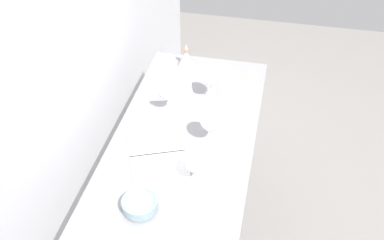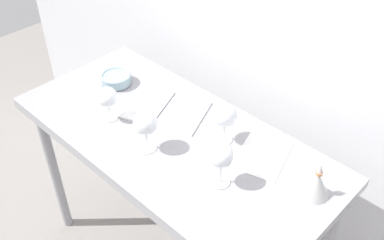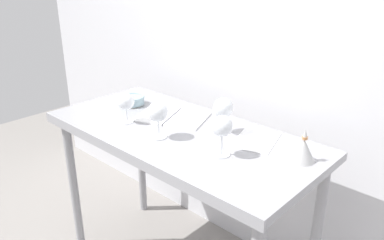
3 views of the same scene
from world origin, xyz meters
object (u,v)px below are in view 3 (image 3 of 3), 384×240
Objects in this scene: wine_glass_far_right at (223,109)px; decanter_funnel at (303,150)px; tasting_bowl at (132,100)px; wine_glass_near_center at (158,113)px; wine_glass_near_right at (222,127)px; open_notebook at (172,117)px; tasting_sheet_upper at (256,140)px; wine_glass_near_left at (126,102)px.

wine_glass_far_right reaches higher than decanter_funnel.
tasting_bowl is 1.00× the size of decanter_funnel.
decanter_funnel is (0.60, 0.25, -0.07)m from wine_glass_near_center.
wine_glass_far_right is at bearing 127.50° from wine_glass_near_right.
wine_glass_near_right is 0.42× the size of open_notebook.
wine_glass_near_center is 0.49m from tasting_bowl.
wine_glass_far_right is at bearing 175.49° from tasting_sheet_upper.
wine_glass_far_right is 0.63m from tasting_bowl.
wine_glass_near_right is (0.14, -0.19, 0.01)m from wine_glass_far_right.
wine_glass_near_right reaches higher than decanter_funnel.
wine_glass_near_center is at bearing -157.71° from decanter_funnel.
tasting_bowl is at bearing 155.67° from wine_glass_near_center.
tasting_sheet_upper is at bearing 171.97° from decanter_funnel.
wine_glass_near_left is 0.63× the size of tasting_sheet_upper.
tasting_sheet_upper is at bearing 83.57° from wine_glass_near_right.
open_notebook is 0.49m from tasting_sheet_upper.
wine_glass_near_center is 0.47m from tasting_sheet_upper.
tasting_bowl is (-0.79, -0.08, 0.03)m from tasting_sheet_upper.
tasting_sheet_upper is (0.35, 0.28, -0.12)m from wine_glass_near_center.
wine_glass_near_right is at bearing 10.35° from wine_glass_near_center.
decanter_funnel is (0.28, 0.19, -0.08)m from wine_glass_near_right.
wine_glass_far_right is at bearing 53.10° from wine_glass_near_center.
decanter_funnel is at bearing 2.67° from tasting_bowl.
wine_glass_near_left is 1.09× the size of tasting_bowl.
wine_glass_near_right reaches higher than tasting_bowl.
wine_glass_near_center is at bearing -126.90° from wine_glass_far_right.
wine_glass_near_center reaches higher than wine_glass_far_right.
decanter_funnel is (0.42, 0.00, -0.07)m from wine_glass_far_right.
open_notebook is (-0.46, 0.15, -0.12)m from wine_glass_near_right.
tasting_bowl is at bearing 135.33° from wine_glass_near_left.
wine_glass_near_center is at bearing -24.33° from tasting_bowl.
tasting_bowl is (-0.62, -0.05, -0.09)m from wine_glass_far_right.
tasting_sheet_upper is at bearing 12.63° from wine_glass_far_right.
wine_glass_near_right is at bearing 4.33° from wine_glass_near_left.
tasting_sheet_upper is (0.17, 0.04, -0.12)m from wine_glass_far_right.
wine_glass_near_left is (-0.25, 0.02, -0.02)m from wine_glass_near_center.
decanter_funnel is at bearing 22.29° from wine_glass_near_center.
wine_glass_near_right is 0.58m from wine_glass_near_left.
wine_glass_near_center is 0.26m from wine_glass_near_left.
wine_glass_far_right is 0.98× the size of wine_glass_near_right.
wine_glass_near_right is 0.79m from tasting_bowl.
decanter_funnel is at bearing -19.33° from open_notebook.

